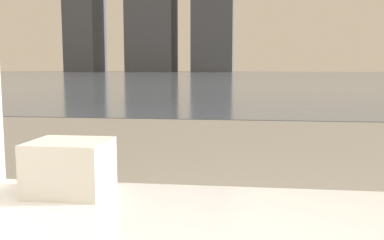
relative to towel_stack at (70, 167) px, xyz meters
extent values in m
cube|color=silver|center=(0.00, 0.00, -0.06)|extent=(0.23, 0.20, 0.04)
cube|color=silver|center=(0.00, 0.00, -0.02)|extent=(0.23, 0.20, 0.04)
cube|color=silver|center=(0.00, 0.00, 0.02)|extent=(0.23, 0.20, 0.04)
cube|color=silver|center=(0.00, 0.00, 0.06)|extent=(0.23, 0.20, 0.04)
cube|color=slate|center=(0.35, 61.07, -0.58)|extent=(180.00, 110.00, 0.01)
camera|label=1|loc=(0.52, -1.20, 0.29)|focal=40.00mm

